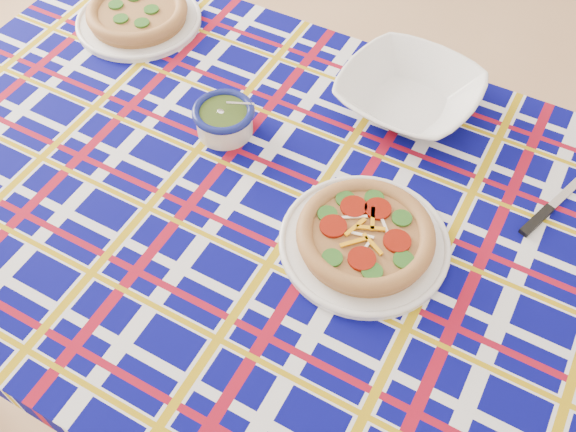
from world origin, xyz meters
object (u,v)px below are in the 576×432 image
Objects in this scene: dining_table at (272,227)px; pesto_bowl at (224,118)px; serving_bowl at (409,94)px; main_focaccia_plate at (365,235)px.

pesto_bowl is (-0.18, 0.08, 0.11)m from dining_table.
pesto_bowl is at bearing -131.48° from serving_bowl.
dining_table is 14.03× the size of pesto_bowl.
main_focaccia_plate is at bearing -70.18° from serving_bowl.
pesto_bowl reaches higher than serving_bowl.
pesto_bowl reaches higher than dining_table.
main_focaccia_plate is 0.35m from serving_bowl.
main_focaccia_plate is at bearing -9.28° from pesto_bowl.
dining_table is at bearing -172.48° from main_focaccia_plate.
pesto_bowl reaches higher than main_focaccia_plate.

